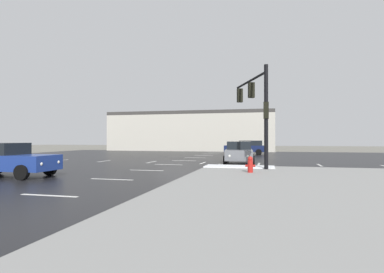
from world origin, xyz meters
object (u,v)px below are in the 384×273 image
at_px(fire_hydrant, 250,164).
at_px(sedan_grey, 239,152).
at_px(traffic_signal_mast, 256,102).
at_px(sedan_blue, 5,159).
at_px(sedan_navy, 246,147).

xyz_separation_m(fire_hydrant, sedan_grey, (-1.16, 6.84, 0.32)).
relative_size(traffic_signal_mast, fire_hydrant, 7.19).
bearing_deg(sedan_grey, traffic_signal_mast, 16.27).
bearing_deg(sedan_blue, traffic_signal_mast, 30.07).
relative_size(traffic_signal_mast, sedan_blue, 1.25).
distance_m(sedan_grey, sedan_navy, 13.02).
relative_size(sedan_blue, sedan_grey, 0.98).
height_order(fire_hydrant, sedan_navy, sedan_navy).
height_order(sedan_grey, sedan_navy, same).
bearing_deg(sedan_blue, sedan_navy, 66.83).
xyz_separation_m(traffic_signal_mast, sedan_navy, (-1.70, 16.53, -3.13)).
bearing_deg(sedan_navy, fire_hydrant, 91.23).
bearing_deg(fire_hydrant, sedan_grey, 99.62).
relative_size(traffic_signal_mast, sedan_navy, 1.24).
bearing_deg(sedan_grey, fire_hydrant, 5.05).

